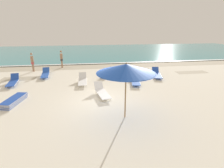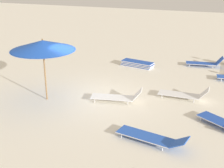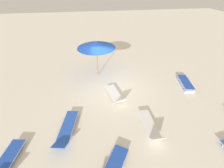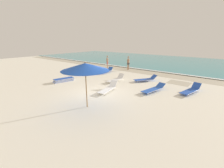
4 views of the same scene
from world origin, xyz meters
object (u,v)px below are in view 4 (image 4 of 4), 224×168
object	(u,v)px
sun_lounger_beside_umbrella	(108,88)
sun_lounger_near_water_left	(191,90)
sun_lounger_mid_beach_pair_a	(146,79)
beachgoer_wading_adult	(128,62)
beachgoer_shoreline_child	(107,61)
sun_lounger_near_water_right	(83,71)
sun_lounger_mid_beach_pair_b	(106,71)
sun_lounger_mid_beach_solo	(116,79)
lounger_stack	(64,80)
beach_umbrella	(85,67)
sun_lounger_under_umbrella	(154,89)

from	to	relation	value
sun_lounger_beside_umbrella	sun_lounger_near_water_left	bearing A→B (deg)	24.61
sun_lounger_beside_umbrella	sun_lounger_mid_beach_pair_a	size ratio (longest dim) A/B	1.03
beachgoer_wading_adult	beachgoer_shoreline_child	world-z (taller)	same
sun_lounger_near_water_left	sun_lounger_near_water_right	size ratio (longest dim) A/B	1.11
sun_lounger_mid_beach_pair_a	sun_lounger_mid_beach_pair_b	distance (m)	5.42
sun_lounger_near_water_left	beachgoer_wading_adult	distance (m)	9.67
sun_lounger_mid_beach_solo	beachgoer_shoreline_child	world-z (taller)	beachgoer_shoreline_child
lounger_stack	beachgoer_shoreline_child	size ratio (longest dim) A/B	1.13
sun_lounger_beside_umbrella	beachgoer_wading_adult	size ratio (longest dim) A/B	1.27
beach_umbrella	sun_lounger_near_water_right	xyz separation A→B (m)	(-7.22, 6.01, -2.16)
sun_lounger_under_umbrella	sun_lounger_near_water_right	distance (m)	9.19
beach_umbrella	sun_lounger_mid_beach_pair_b	distance (m)	9.73
beach_umbrella	lounger_stack	xyz separation A→B (m)	(-5.84, 2.40, -2.22)
beach_umbrella	sun_lounger_mid_beach_solo	bearing A→B (deg)	110.58
lounger_stack	beachgoer_wading_adult	xyz separation A→B (m)	(1.59, 8.68, 0.84)
lounger_stack	sun_lounger_mid_beach_pair_b	xyz separation A→B (m)	(0.56, 5.49, 0.05)
sun_lounger_beside_umbrella	beach_umbrella	bearing A→B (deg)	-84.51
sun_lounger_near_water_left	beachgoer_shoreline_child	xyz separation A→B (m)	(-10.98, 3.39, 0.78)
sun_lounger_mid_beach_solo	beachgoer_wading_adult	bearing A→B (deg)	111.32
beachgoer_shoreline_child	sun_lounger_near_water_left	bearing A→B (deg)	-143.02
sun_lounger_near_water_right	sun_lounger_mid_beach_pair_b	distance (m)	2.69
beach_umbrella	sun_lounger_beside_umbrella	world-z (taller)	beach_umbrella
sun_lounger_beside_umbrella	sun_lounger_near_water_left	distance (m)	6.16
sun_lounger_mid_beach_pair_a	sun_lounger_mid_beach_solo	bearing A→B (deg)	-107.03
sun_lounger_mid_beach_solo	sun_lounger_mid_beach_pair_a	world-z (taller)	sun_lounger_mid_beach_solo
lounger_stack	beach_umbrella	bearing A→B (deg)	-10.52
sun_lounger_mid_beach_solo	beachgoer_wading_adult	world-z (taller)	beachgoer_wading_adult
beach_umbrella	sun_lounger_under_umbrella	bearing A→B (deg)	69.18
sun_lounger_near_water_right	sun_lounger_mid_beach_pair_b	world-z (taller)	sun_lounger_near_water_right
sun_lounger_mid_beach_solo	sun_lounger_mid_beach_pair_b	xyz separation A→B (m)	(-3.20, 2.35, -0.00)
beachgoer_wading_adult	sun_lounger_mid_beach_pair_b	bearing A→B (deg)	-11.26
sun_lounger_near_water_right	sun_lounger_mid_beach_pair_a	world-z (taller)	sun_lounger_near_water_right
sun_lounger_near_water_right	beachgoer_shoreline_child	distance (m)	3.94
sun_lounger_near_water_left	sun_lounger_mid_beach_solo	bearing A→B (deg)	-159.02
sun_lounger_near_water_right	beachgoer_shoreline_child	xyz separation A→B (m)	(0.45, 3.84, 0.78)
beach_umbrella	sun_lounger_under_umbrella	size ratio (longest dim) A/B	1.09
sun_lounger_near_water_right	beachgoer_shoreline_child	size ratio (longest dim) A/B	1.18
beachgoer_wading_adult	beachgoer_shoreline_child	size ratio (longest dim) A/B	1.00
sun_lounger_mid_beach_pair_a	beachgoer_shoreline_child	size ratio (longest dim) A/B	1.23
sun_lounger_beside_umbrella	lounger_stack	bearing A→B (deg)	175.59
lounger_stack	sun_lounger_near_water_right	bearing A→B (deg)	122.71
sun_lounger_mid_beach_pair_b	sun_lounger_near_water_left	bearing A→B (deg)	-15.12
sun_lounger_mid_beach_solo	sun_lounger_under_umbrella	bearing A→B (deg)	-6.95
sun_lounger_mid_beach_solo	beachgoer_wading_adult	xyz separation A→B (m)	(-2.17, 5.54, 0.78)
sun_lounger_under_umbrella	sun_lounger_mid_beach_pair_b	xyz separation A→B (m)	(-7.20, 2.84, 0.01)
sun_lounger_near_water_left	sun_lounger_near_water_right	xyz separation A→B (m)	(-11.43, -0.44, 0.00)
lounger_stack	beachgoer_wading_adult	size ratio (longest dim) A/B	1.13
sun_lounger_mid_beach_pair_a	beach_umbrella	bearing A→B (deg)	-57.31
sun_lounger_under_umbrella	beachgoer_shoreline_child	size ratio (longest dim) A/B	1.38
sun_lounger_beside_umbrella	sun_lounger_mid_beach_pair_b	bearing A→B (deg)	121.45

